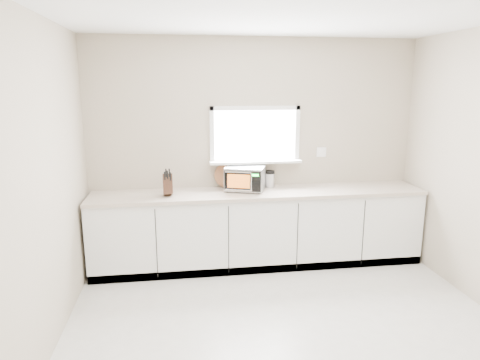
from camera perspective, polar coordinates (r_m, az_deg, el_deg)
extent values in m
plane|color=beige|center=(3.90, 7.42, -20.96)|extent=(4.00, 4.00, 0.00)
cube|color=#B7A691|center=(5.26, 1.96, 3.87)|extent=(4.00, 0.02, 2.70)
cube|color=white|center=(5.22, 2.01, 6.02)|extent=(1.00, 0.02, 0.60)
cube|color=white|center=(5.20, 2.11, 2.43)|extent=(1.12, 0.16, 0.03)
cube|color=white|center=(5.18, 2.07, 9.58)|extent=(1.10, 0.04, 0.05)
cube|color=white|center=(5.25, 2.01, 2.48)|extent=(1.10, 0.04, 0.05)
cube|color=white|center=(5.14, -3.76, 5.89)|extent=(0.05, 0.04, 0.70)
cube|color=white|center=(5.32, 7.64, 6.05)|extent=(0.05, 0.04, 0.70)
cube|color=white|center=(5.47, 10.79, 3.68)|extent=(0.12, 0.01, 0.12)
cube|color=white|center=(5.19, 2.48, -6.60)|extent=(3.92, 0.60, 0.88)
cube|color=beige|center=(5.05, 2.55, -1.71)|extent=(3.92, 0.64, 0.04)
cylinder|color=black|center=(5.00, -1.67, -1.54)|extent=(0.02, 0.02, 0.01)
cylinder|color=black|center=(5.25, -1.03, -0.84)|extent=(0.02, 0.02, 0.01)
cylinder|color=black|center=(4.93, 2.55, -1.74)|extent=(0.02, 0.02, 0.01)
cylinder|color=black|center=(5.19, 2.99, -1.03)|extent=(0.02, 0.02, 0.01)
cube|color=#B8BAC0|center=(5.06, 0.70, 0.25)|extent=(0.53, 0.47, 0.27)
cube|color=black|center=(4.89, 0.33, -0.17)|extent=(0.40, 0.15, 0.23)
cube|color=orange|center=(4.89, -0.19, -0.17)|extent=(0.25, 0.09, 0.16)
cylinder|color=silver|center=(4.85, 1.51, -0.29)|extent=(0.02, 0.02, 0.21)
cube|color=black|center=(4.86, 2.07, -0.26)|extent=(0.10, 0.04, 0.23)
cube|color=#19FF33|center=(4.84, 2.06, 0.64)|extent=(0.07, 0.03, 0.02)
cube|color=silver|center=(5.03, 0.71, 1.77)|extent=(0.53, 0.47, 0.01)
cube|color=#422117|center=(4.88, -9.62, -0.54)|extent=(0.12, 0.23, 0.27)
cube|color=black|center=(4.81, -10.01, 0.55)|extent=(0.02, 0.05, 0.10)
cube|color=black|center=(4.81, -9.65, 0.69)|extent=(0.02, 0.05, 0.10)
cube|color=black|center=(4.81, -9.26, 0.46)|extent=(0.02, 0.05, 0.10)
cube|color=black|center=(4.80, -9.84, 0.92)|extent=(0.02, 0.05, 0.10)
cube|color=black|center=(4.80, -9.41, 0.94)|extent=(0.02, 0.05, 0.10)
cylinder|color=#925D38|center=(5.20, -1.76, 0.65)|extent=(0.30, 0.07, 0.30)
cylinder|color=#B8BAC0|center=(5.24, 3.98, -0.03)|extent=(0.15, 0.15, 0.17)
cylinder|color=black|center=(5.22, 4.00, 1.09)|extent=(0.14, 0.14, 0.04)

